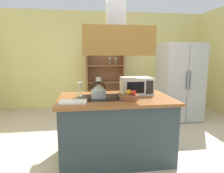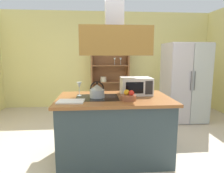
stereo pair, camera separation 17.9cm
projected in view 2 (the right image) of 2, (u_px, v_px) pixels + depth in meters
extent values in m
plane|color=beige|center=(120.00, 155.00, 2.97)|extent=(7.80, 7.80, 0.00)
cube|color=#E5D985|center=(107.00, 60.00, 5.70)|extent=(6.00, 0.12, 2.70)
cube|color=#313F45|center=(114.00, 129.00, 2.87)|extent=(1.53, 0.92, 0.86)
cube|color=brown|center=(114.00, 99.00, 2.80)|extent=(1.61, 1.00, 0.04)
cube|color=black|center=(97.00, 97.00, 2.78)|extent=(0.60, 0.48, 0.00)
cube|color=olive|center=(114.00, 42.00, 2.67)|extent=(0.90, 0.70, 0.36)
cube|color=#C1BABF|center=(184.00, 82.00, 4.47)|extent=(0.90, 0.72, 1.76)
cube|color=#BCB5C3|center=(182.00, 85.00, 4.08)|extent=(0.44, 0.03, 1.72)
cube|color=#B2B9C0|center=(202.00, 85.00, 4.12)|extent=(0.44, 0.03, 1.72)
cylinder|color=#4C4C51|center=(191.00, 81.00, 4.05)|extent=(0.02, 0.02, 0.40)
cylinder|color=#4C4C51|center=(195.00, 81.00, 4.06)|extent=(0.02, 0.02, 0.40)
cube|color=brown|center=(92.00, 75.00, 5.48)|extent=(0.04, 0.40, 1.86)
cube|color=brown|center=(128.00, 75.00, 5.56)|extent=(0.04, 0.40, 1.86)
cube|color=brown|center=(110.00, 42.00, 5.37)|extent=(1.06, 0.40, 0.03)
cube|color=brown|center=(110.00, 106.00, 5.66)|extent=(1.06, 0.40, 0.08)
cube|color=brown|center=(109.00, 75.00, 5.71)|extent=(1.06, 0.02, 1.86)
cube|color=brown|center=(110.00, 82.00, 5.55)|extent=(0.98, 0.36, 0.02)
cube|color=brown|center=(110.00, 65.00, 5.47)|extent=(0.98, 0.36, 0.02)
cylinder|color=beige|center=(103.00, 81.00, 5.48)|extent=(0.18, 0.18, 0.05)
cylinder|color=beige|center=(103.00, 79.00, 5.47)|extent=(0.17, 0.17, 0.05)
cylinder|color=beige|center=(103.00, 78.00, 5.46)|extent=(0.16, 0.16, 0.05)
cylinder|color=silver|center=(115.00, 63.00, 5.43)|extent=(0.01, 0.01, 0.12)
cone|color=silver|center=(115.00, 59.00, 5.42)|extent=(0.07, 0.07, 0.08)
cylinder|color=silver|center=(121.00, 63.00, 5.45)|extent=(0.01, 0.01, 0.12)
cone|color=silver|center=(121.00, 59.00, 5.43)|extent=(0.07, 0.07, 0.08)
cylinder|color=#AEB5C0|center=(97.00, 93.00, 2.77)|extent=(0.21, 0.21, 0.11)
cone|color=#B3BDBB|center=(97.00, 87.00, 2.75)|extent=(0.20, 0.20, 0.07)
sphere|color=black|center=(97.00, 83.00, 2.74)|extent=(0.03, 0.03, 0.03)
torus|color=black|center=(97.00, 88.00, 2.75)|extent=(0.19, 0.02, 0.19)
cube|color=silver|center=(71.00, 101.00, 2.51)|extent=(0.35, 0.26, 0.02)
cube|color=silver|center=(136.00, 86.00, 2.99)|extent=(0.46, 0.34, 0.26)
cube|color=black|center=(135.00, 88.00, 2.81)|extent=(0.26, 0.01, 0.17)
cube|color=#262628|center=(149.00, 88.00, 2.83)|extent=(0.11, 0.01, 0.20)
cylinder|color=silver|center=(79.00, 96.00, 2.90)|extent=(0.06, 0.06, 0.01)
cylinder|color=silver|center=(79.00, 92.00, 2.89)|extent=(0.01, 0.01, 0.11)
cone|color=silver|center=(79.00, 85.00, 2.88)|extent=(0.08, 0.08, 0.09)
cylinder|color=brown|center=(128.00, 98.00, 2.61)|extent=(0.22, 0.22, 0.07)
sphere|color=red|center=(131.00, 93.00, 2.60)|extent=(0.07, 0.07, 0.07)
sphere|color=gold|center=(127.00, 92.00, 2.64)|extent=(0.08, 0.08, 0.08)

